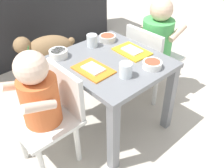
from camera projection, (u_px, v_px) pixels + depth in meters
ground_plane at (112, 122)px, 1.56m from camera, size 7.00×7.00×0.00m
kitchen_cabinet_back at (11, 3)px, 1.99m from camera, size 1.66×0.40×0.89m
dining_table at (112, 73)px, 1.35m from camera, size 0.49×0.54×0.44m
seated_child_left at (42, 98)px, 1.11m from camera, size 0.28×0.28×0.64m
seated_child_right at (156, 39)px, 1.56m from camera, size 0.29×0.29×0.66m
dog at (46, 49)px, 1.85m from camera, size 0.42×0.29×0.34m
food_tray_left at (93, 69)px, 1.22m from camera, size 0.14×0.19×0.02m
food_tray_right at (132, 51)px, 1.36m from camera, size 0.14×0.19×0.02m
water_cup_left at (126, 71)px, 1.16m from camera, size 0.06×0.06×0.07m
water_cup_right at (92, 41)px, 1.41m from camera, size 0.06×0.06×0.07m
veggie_bowl_far at (58, 53)px, 1.31m from camera, size 0.10×0.10×0.04m
veggie_bowl_near at (108, 38)px, 1.47m from camera, size 0.10×0.10×0.03m
cereal_bowl_right_side at (152, 64)px, 1.23m from camera, size 0.09×0.09×0.03m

